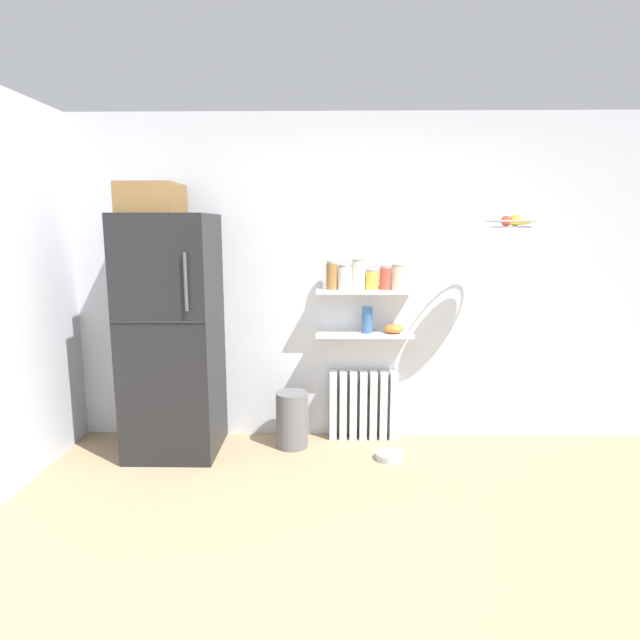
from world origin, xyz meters
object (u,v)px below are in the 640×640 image
(trash_bin, at_px, (292,420))
(pet_food_bowl, at_px, (389,456))
(storage_jar_0, at_px, (332,276))
(storage_jar_1, at_px, (345,277))
(shelf_bowl, at_px, (394,329))
(hanging_fruit_basket, at_px, (512,222))
(vase, at_px, (367,320))
(storage_jar_4, at_px, (385,278))
(storage_jar_2, at_px, (359,275))
(radiator, at_px, (363,405))
(storage_jar_5, at_px, (399,277))
(storage_jar_3, at_px, (372,280))
(refrigerator, at_px, (171,330))

(trash_bin, bearing_deg, pet_food_bowl, -16.96)
(storage_jar_0, xyz_separation_m, storage_jar_1, (0.10, 0.00, -0.01))
(shelf_bowl, distance_m, hanging_fruit_basket, 1.18)
(hanging_fruit_basket, bearing_deg, vase, 164.37)
(storage_jar_1, distance_m, trash_bin, 1.20)
(storage_jar_4, distance_m, pet_food_bowl, 1.36)
(storage_jar_4, bearing_deg, storage_jar_2, 180.00)
(trash_bin, bearing_deg, storage_jar_4, 11.60)
(vase, bearing_deg, radiator, 123.29)
(storage_jar_2, distance_m, shelf_bowl, 0.52)
(storage_jar_2, distance_m, vase, 0.37)
(trash_bin, bearing_deg, radiator, 17.41)
(trash_bin, bearing_deg, storage_jar_5, 10.18)
(storage_jar_0, xyz_separation_m, pet_food_bowl, (0.44, -0.38, -1.33))
(shelf_bowl, bearing_deg, storage_jar_3, 180.00)
(storage_jar_3, xyz_separation_m, hanging_fruit_basket, (0.97, -0.28, 0.44))
(storage_jar_0, xyz_separation_m, storage_jar_5, (0.52, 0.00, -0.01))
(storage_jar_0, distance_m, trash_bin, 1.18)
(refrigerator, distance_m, pet_food_bowl, 1.91)
(storage_jar_0, distance_m, vase, 0.45)
(storage_jar_4, xyz_separation_m, storage_jar_5, (0.10, 0.00, 0.00))
(vase, bearing_deg, refrigerator, -171.71)
(refrigerator, bearing_deg, storage_jar_4, 7.60)
(storage_jar_0, xyz_separation_m, storage_jar_3, (0.31, 0.00, -0.03))
(storage_jar_4, height_order, storage_jar_5, storage_jar_5)
(storage_jar_4, height_order, hanging_fruit_basket, hanging_fruit_basket)
(storage_jar_3, relative_size, trash_bin, 0.36)
(refrigerator, relative_size, vase, 9.76)
(storage_jar_0, bearing_deg, storage_jar_3, 0.00)
(vase, xyz_separation_m, hanging_fruit_basket, (1.00, -0.28, 0.76))
(storage_jar_0, bearing_deg, storage_jar_5, 0.00)
(vase, bearing_deg, storage_jar_4, -0.00)
(trash_bin, bearing_deg, vase, 14.18)
(storage_jar_2, bearing_deg, pet_food_bowl, -58.96)
(storage_jar_3, relative_size, pet_food_bowl, 0.80)
(radiator, xyz_separation_m, trash_bin, (-0.57, -0.18, -0.06))
(refrigerator, xyz_separation_m, radiator, (1.48, 0.25, -0.68))
(shelf_bowl, bearing_deg, hanging_fruit_basket, -19.57)
(refrigerator, height_order, shelf_bowl, refrigerator)
(vase, relative_size, trash_bin, 0.47)
(radiator, xyz_separation_m, hanging_fruit_basket, (1.02, -0.31, 1.48))
(refrigerator, bearing_deg, vase, 8.29)
(storage_jar_5, bearing_deg, shelf_bowl, -180.00)
(storage_jar_4, bearing_deg, storage_jar_3, 180.00)
(storage_jar_0, height_order, pet_food_bowl, storage_jar_0)
(refrigerator, bearing_deg, storage_jar_2, 8.70)
(radiator, xyz_separation_m, storage_jar_3, (0.05, -0.03, 1.04))
(storage_jar_0, distance_m, shelf_bowl, 0.65)
(storage_jar_1, height_order, vase, storage_jar_1)
(storage_jar_1, distance_m, storage_jar_4, 0.31)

